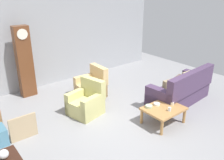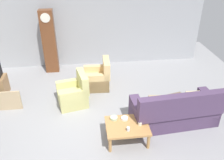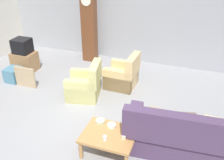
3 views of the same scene
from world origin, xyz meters
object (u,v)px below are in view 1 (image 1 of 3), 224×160
object	(u,v)px
cup_blue_rimmed	(170,109)
cup_cream_tall	(172,104)
cup_white_porcelain	(167,99)
glass_dome_cloche	(4,154)
bowl_shallow_green	(149,106)
grandfather_clock	(25,62)
armchair_olive_near	(86,103)
armchair_olive_far	(92,87)
bowl_white_stacked	(157,104)
coffee_table_wood	(164,110)
couch_floral	(181,91)
framed_picture_leaning	(23,128)

from	to	relation	value
cup_blue_rimmed	cup_cream_tall	size ratio (longest dim) A/B	1.09
cup_white_porcelain	cup_blue_rimmed	xyz separation A→B (m)	(-0.39, -0.41, 0.01)
glass_dome_cloche	cup_blue_rimmed	world-z (taller)	glass_dome_cloche
cup_blue_rimmed	bowl_shallow_green	size ratio (longest dim) A/B	0.52
grandfather_clock	bowl_shallow_green	bearing A→B (deg)	-63.10
cup_blue_rimmed	cup_cream_tall	bearing A→B (deg)	27.43
armchair_olive_near	grandfather_clock	bearing A→B (deg)	110.77
armchair_olive_near	armchair_olive_far	distance (m)	1.09
grandfather_clock	bowl_white_stacked	world-z (taller)	grandfather_clock
armchair_olive_far	glass_dome_cloche	bearing A→B (deg)	-143.42
coffee_table_wood	glass_dome_cloche	world-z (taller)	glass_dome_cloche
cup_blue_rimmed	armchair_olive_far	bearing A→B (deg)	100.69
armchair_olive_far	cup_cream_tall	distance (m)	2.57
couch_floral	grandfather_clock	distance (m)	4.70
cup_white_porcelain	bowl_shallow_green	xyz separation A→B (m)	(-0.65, 0.02, -0.01)
armchair_olive_near	armchair_olive_far	world-z (taller)	same
cup_cream_tall	bowl_shallow_green	size ratio (longest dim) A/B	0.48
couch_floral	framed_picture_leaning	xyz separation A→B (m)	(-4.21, 1.08, -0.07)
bowl_white_stacked	bowl_shallow_green	world-z (taller)	bowl_shallow_green
cup_white_porcelain	bowl_shallow_green	world-z (taller)	cup_white_porcelain
cup_cream_tall	bowl_white_stacked	world-z (taller)	cup_cream_tall
armchair_olive_near	cup_blue_rimmed	world-z (taller)	armchair_olive_near
coffee_table_wood	cup_white_porcelain	bearing A→B (deg)	30.75
couch_floral	cup_blue_rimmed	bearing A→B (deg)	-154.51
armchair_olive_far	framed_picture_leaning	world-z (taller)	armchair_olive_far
bowl_white_stacked	coffee_table_wood	bearing A→B (deg)	-82.93
armchair_olive_far	glass_dome_cloche	world-z (taller)	glass_dome_cloche
couch_floral	armchair_olive_far	world-z (taller)	couch_floral
armchair_olive_far	cup_blue_rimmed	distance (m)	2.65
grandfather_clock	cup_blue_rimmed	size ratio (longest dim) A/B	23.19
glass_dome_cloche	bowl_shallow_green	bearing A→B (deg)	3.09
framed_picture_leaning	glass_dome_cloche	size ratio (longest dim) A/B	4.03
couch_floral	coffee_table_wood	distance (m)	1.33
coffee_table_wood	bowl_white_stacked	xyz separation A→B (m)	(-0.03, 0.21, 0.09)
armchair_olive_near	framed_picture_leaning	xyz separation A→B (m)	(-1.72, -0.09, -0.02)
armchair_olive_far	grandfather_clock	distance (m)	2.14
armchair_olive_near	grandfather_clock	world-z (taller)	grandfather_clock
coffee_table_wood	cup_cream_tall	xyz separation A→B (m)	(0.28, -0.03, 0.10)
cup_cream_tall	bowl_shallow_green	xyz separation A→B (m)	(-0.55, 0.28, -0.01)
armchair_olive_far	framed_picture_leaning	xyz separation A→B (m)	(-2.44, -0.91, -0.02)
armchair_olive_far	coffee_table_wood	xyz separation A→B (m)	(0.50, -2.41, 0.06)
couch_floral	armchair_olive_near	size ratio (longest dim) A/B	2.31
couch_floral	glass_dome_cloche	world-z (taller)	couch_floral
armchair_olive_near	cup_cream_tall	world-z (taller)	armchair_olive_near
cup_white_porcelain	cup_cream_tall	xyz separation A→B (m)	(-0.09, -0.25, -0.00)
armchair_olive_near	coffee_table_wood	distance (m)	2.01
coffee_table_wood	framed_picture_leaning	size ratio (longest dim) A/B	1.60
armchair_olive_near	coffee_table_wood	size ratio (longest dim) A/B	0.97
glass_dome_cloche	bowl_white_stacked	size ratio (longest dim) A/B	0.94
cup_blue_rimmed	cup_cream_tall	distance (m)	0.33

